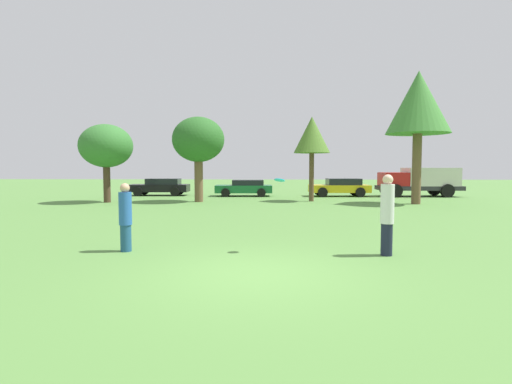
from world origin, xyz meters
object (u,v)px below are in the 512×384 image
tree_0 (106,146)px  delivery_truck_red (420,180)px  person_catcher (387,214)px  tree_1 (198,141)px  frisbee (280,180)px  parked_car_green (245,187)px  parked_car_black (160,186)px  person_thrower (125,217)px  parked_car_yellow (340,187)px  tree_2 (312,136)px  tree_3 (418,104)px

tree_0 → delivery_truck_red: tree_0 is taller
person_catcher → tree_1: 15.96m
frisbee → tree_1: size_ratio=0.05×
person_catcher → tree_0: tree_0 is taller
tree_0 → parked_car_green: 9.84m
person_catcher → tree_1: size_ratio=0.37×
parked_car_black → person_thrower: bearing=101.5°
parked_car_black → parked_car_yellow: parked_car_yellow is taller
delivery_truck_red → person_thrower: bearing=51.0°
tree_2 → parked_car_yellow: tree_2 is taller
person_catcher → parked_car_green: person_catcher is taller
parked_car_black → parked_car_green: size_ratio=1.06×
parked_car_black → frisbee: bearing=111.7°
person_catcher → parked_car_yellow: 19.03m
tree_3 → parked_car_green: tree_3 is taller
tree_2 → frisbee: bearing=-98.7°
person_catcher → delivery_truck_red: size_ratio=0.33×
parked_car_green → delivery_truck_red: 12.50m
parked_car_green → delivery_truck_red: delivery_truck_red is taller
tree_0 → tree_2: bearing=6.1°
frisbee → parked_car_green: frisbee is taller
tree_3 → tree_2: bearing=164.7°
parked_car_green → tree_1: bearing=60.7°
parked_car_black → tree_1: bearing=124.3°
person_thrower → delivery_truck_red: 23.57m
parked_car_black → tree_0: bearing=73.4°
parked_car_yellow → tree_1: bearing=25.4°
delivery_truck_red → tree_2: bearing=26.1°
parked_car_black → parked_car_yellow: 13.11m
tree_0 → tree_3: 18.00m
tree_1 → parked_car_yellow: tree_1 is taller
person_catcher → parked_car_green: (-4.64, 18.82, -0.35)m
parked_car_black → delivery_truck_red: (18.76, -0.15, 0.49)m
parked_car_yellow → tree_2: bearing=57.3°
frisbee → delivery_truck_red: bearing=61.2°
tree_2 → parked_car_black: size_ratio=1.18×
frisbee → parked_car_green: 18.69m
tree_3 → delivery_truck_red: bearing=67.9°
person_catcher → frisbee: bearing=-4.8°
person_catcher → delivery_truck_red: 20.63m
tree_3 → parked_car_black: size_ratio=1.70×
person_thrower → tree_2: bearing=69.4°
person_thrower → person_catcher: 6.26m
tree_0 → delivery_truck_red: (20.25, 5.67, -2.14)m
person_thrower → parked_car_yellow: bearing=67.5°
tree_1 → person_catcher: bearing=-63.3°
person_catcher → parked_car_yellow: (2.19, 18.90, -0.30)m
tree_0 → tree_3: size_ratio=0.62×
person_thrower → tree_2: size_ratio=0.33×
tree_1 → parked_car_yellow: size_ratio=1.18×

